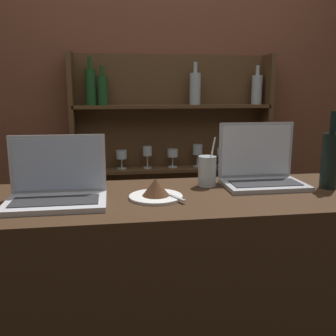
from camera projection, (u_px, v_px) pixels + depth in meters
The scene contains 8 objects.
bar_counter at pixel (198, 316), 1.52m from camera, with size 1.60×0.55×1.03m.
back_wall at pixel (160, 100), 2.50m from camera, with size 7.00×0.06×2.70m.
back_shelf at pixel (171, 172), 2.53m from camera, with size 1.30×0.18×1.64m.
laptop_near at pixel (57, 188), 1.31m from camera, with size 0.34×0.22×0.23m.
laptop_far at pixel (261, 171), 1.55m from camera, with size 0.33×0.21×0.25m.
cake_plate at pixel (156, 191), 1.36m from camera, with size 0.20×0.20×0.08m.
water_glass at pixel (207, 171), 1.53m from camera, with size 0.07×0.07×0.20m.
wine_bottle_dark at pixel (330, 159), 1.49m from camera, with size 0.07×0.07×0.31m.
Camera 1 is at (-0.33, -1.06, 1.41)m, focal length 40.00 mm.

